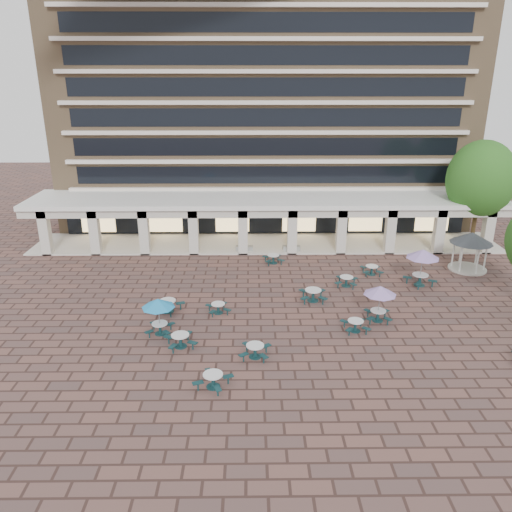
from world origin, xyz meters
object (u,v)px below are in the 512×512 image
object	(u,v)px
picnic_table_0	(180,339)
planter_right	(291,245)
gazebo	(471,242)
picnic_table_1	(213,379)
planter_left	(244,247)
picnic_table_2	(255,350)

from	to	relation	value
picnic_table_0	planter_right	world-z (taller)	planter_right
picnic_table_0	gazebo	world-z (taller)	gazebo
picnic_table_1	planter_left	distance (m)	20.21
picnic_table_2	planter_right	xyz separation A→B (m)	(3.36, 17.38, 0.14)
picnic_table_0	planter_left	size ratio (longest dim) A/B	1.40
picnic_table_1	planter_left	xyz separation A→B (m)	(1.33, 20.16, -0.00)
picnic_table_0	planter_right	distance (m)	17.92
picnic_table_2	gazebo	xyz separation A→B (m)	(17.07, 12.91, 1.86)
picnic_table_0	picnic_table_2	world-z (taller)	picnic_table_0
planter_right	picnic_table_0	bearing A→B (deg)	-115.16
picnic_table_0	picnic_table_1	distance (m)	4.49
planter_left	picnic_table_0	bearing A→B (deg)	-102.09
planter_left	planter_right	distance (m)	4.14
picnic_table_1	planter_right	distance (m)	20.89
planter_left	picnic_table_1	bearing A→B (deg)	-93.78
planter_left	picnic_table_2	bearing A→B (deg)	-87.43
gazebo	planter_left	xyz separation A→B (m)	(-17.86, 4.47, -1.86)
planter_right	gazebo	bearing A→B (deg)	-18.07
picnic_table_2	planter_right	bearing A→B (deg)	87.92
picnic_table_1	gazebo	distance (m)	24.86
picnic_table_0	planter_right	bearing A→B (deg)	44.30
picnic_table_1	planter_right	xyz separation A→B (m)	(5.48, 20.16, 0.13)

